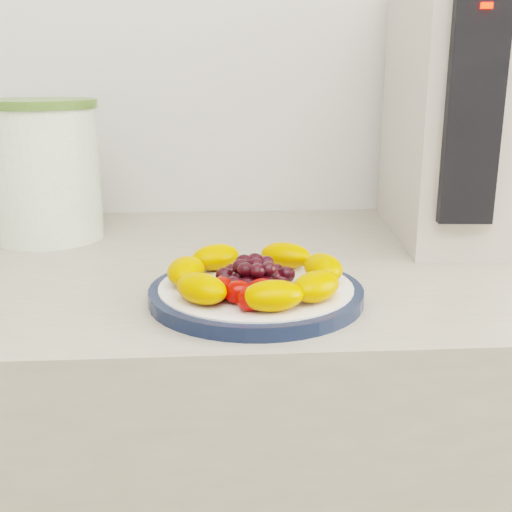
{
  "coord_description": "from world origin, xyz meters",
  "views": [
    {
      "loc": [
        -0.1,
        0.39,
        1.14
      ],
      "look_at": [
        -0.05,
        1.04,
        0.95
      ],
      "focal_mm": 45.0,
      "sensor_mm": 36.0,
      "label": 1
    }
  ],
  "objects": [
    {
      "name": "fruit_plate",
      "position": [
        -0.05,
        1.03,
        0.93
      ],
      "size": [
        0.2,
        0.2,
        0.03
      ],
      "color": "#DB6F00",
      "rests_on": "plate_face"
    },
    {
      "name": "appliance_panel",
      "position": [
        0.22,
        1.16,
        1.1
      ],
      "size": [
        0.07,
        0.03,
        0.29
      ],
      "primitive_type": "cube",
      "rotation": [
        0.0,
        0.0,
        -0.09
      ],
      "color": "black",
      "rests_on": "appliance_body"
    },
    {
      "name": "canister_lid",
      "position": [
        -0.34,
        1.33,
        1.09
      ],
      "size": [
        0.2,
        0.2,
        0.01
      ],
      "primitive_type": "cylinder",
      "rotation": [
        0.0,
        0.0,
        0.22
      ],
      "color": "#4F7031",
      "rests_on": "canister"
    },
    {
      "name": "canister",
      "position": [
        -0.34,
        1.33,
        0.99
      ],
      "size": [
        0.19,
        0.19,
        0.19
      ],
      "primitive_type": "cylinder",
      "rotation": [
        0.0,
        0.0,
        0.22
      ],
      "color": "#3E6F11",
      "rests_on": "counter"
    },
    {
      "name": "plate_face",
      "position": [
        -0.05,
        1.04,
        0.91
      ],
      "size": [
        0.21,
        0.21,
        0.02
      ],
      "primitive_type": "cylinder",
      "color": "white",
      "rests_on": "counter"
    },
    {
      "name": "appliance_body",
      "position": [
        0.29,
        1.31,
        1.09
      ],
      "size": [
        0.25,
        0.33,
        0.39
      ],
      "primitive_type": "cube",
      "rotation": [
        0.0,
        0.0,
        -0.09
      ],
      "color": "#BCB2A5",
      "rests_on": "counter"
    },
    {
      "name": "plate_rim",
      "position": [
        -0.05,
        1.04,
        0.91
      ],
      "size": [
        0.23,
        0.23,
        0.01
      ],
      "primitive_type": "cylinder",
      "color": "#111C35",
      "rests_on": "counter"
    },
    {
      "name": "appliance_led",
      "position": [
        0.22,
        1.14,
        1.21
      ],
      "size": [
        0.01,
        0.01,
        0.01
      ],
      "primitive_type": "cube",
      "rotation": [
        0.0,
        0.0,
        -0.09
      ],
      "color": "#FF0C05",
      "rests_on": "appliance_panel"
    }
  ]
}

